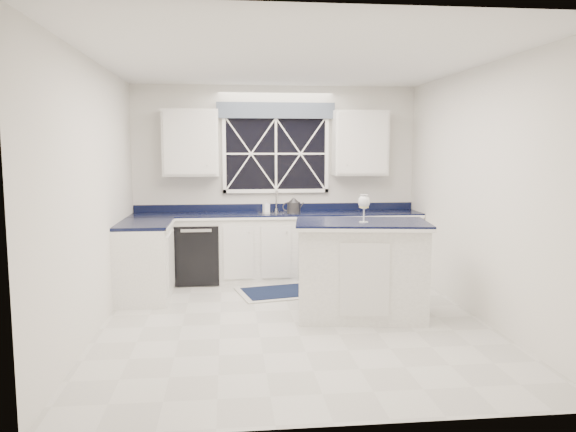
{
  "coord_description": "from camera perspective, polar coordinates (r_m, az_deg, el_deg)",
  "views": [
    {
      "loc": [
        -0.69,
        -5.71,
        1.83
      ],
      "look_at": [
        -0.02,
        0.4,
        1.08
      ],
      "focal_mm": 35.0,
      "sensor_mm": 36.0,
      "label": 1
    }
  ],
  "objects": [
    {
      "name": "upper_cabinets",
      "position": [
        7.82,
        -1.16,
        7.43
      ],
      "size": [
        3.1,
        0.34,
        0.9
      ],
      "color": "white",
      "rests_on": "ground"
    },
    {
      "name": "base_cabinets",
      "position": [
        7.63,
        -3.42,
        -3.51
      ],
      "size": [
        3.99,
        1.6,
        0.9
      ],
      "color": "white",
      "rests_on": "ground"
    },
    {
      "name": "kettle",
      "position": [
        7.74,
        0.56,
        1.05
      ],
      "size": [
        0.3,
        0.2,
        0.21
      ],
      "rotation": [
        0.0,
        0.0,
        0.1
      ],
      "color": "#2F2F32",
      "rests_on": "countertop"
    },
    {
      "name": "island",
      "position": [
        6.17,
        7.42,
        -5.34
      ],
      "size": [
        1.51,
        1.04,
        1.05
      ],
      "rotation": [
        0.0,
        0.0,
        -0.14
      ],
      "color": "white",
      "rests_on": "ground"
    },
    {
      "name": "back_wall",
      "position": [
        8.01,
        -1.26,
        3.48
      ],
      "size": [
        4.0,
        0.1,
        2.7
      ],
      "primitive_type": "cube",
      "color": "silver",
      "rests_on": "ground"
    },
    {
      "name": "faucet",
      "position": [
        7.92,
        -1.18,
        1.62
      ],
      "size": [
        0.05,
        0.2,
        0.3
      ],
      "color": "#AEAEB0",
      "rests_on": "countertop"
    },
    {
      "name": "window",
      "position": [
        7.94,
        -1.24,
        6.92
      ],
      "size": [
        1.65,
        0.09,
        1.26
      ],
      "color": "black",
      "rests_on": "ground"
    },
    {
      "name": "countertop",
      "position": [
        7.75,
        -1.06,
        0.17
      ],
      "size": [
        3.98,
        0.64,
        0.04
      ],
      "primitive_type": "cube",
      "color": "black",
      "rests_on": "base_cabinets"
    },
    {
      "name": "ground",
      "position": [
        6.04,
        0.66,
        -10.73
      ],
      "size": [
        4.5,
        4.5,
        0.0
      ],
      "primitive_type": "plane",
      "color": "beige",
      "rests_on": "ground"
    },
    {
      "name": "dishwasher",
      "position": [
        7.8,
        -9.13,
        -3.66
      ],
      "size": [
        0.6,
        0.58,
        0.82
      ],
      "primitive_type": "cube",
      "color": "black",
      "rests_on": "ground"
    },
    {
      "name": "wine_glass",
      "position": [
        5.96,
        7.72,
        1.3
      ],
      "size": [
        0.13,
        0.13,
        0.3
      ],
      "color": "silver",
      "rests_on": "island"
    },
    {
      "name": "rug",
      "position": [
        7.23,
        0.17,
        -7.65
      ],
      "size": [
        1.42,
        1.03,
        0.02
      ],
      "rotation": [
        0.0,
        0.0,
        0.21
      ],
      "color": "#B8B7B3",
      "rests_on": "ground"
    },
    {
      "name": "soap_bottle",
      "position": [
        7.84,
        -2.23,
        1.04
      ],
      "size": [
        0.1,
        0.1,
        0.17
      ],
      "primitive_type": "imported",
      "rotation": [
        0.0,
        0.0,
        0.36
      ],
      "color": "silver",
      "rests_on": "countertop"
    }
  ]
}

